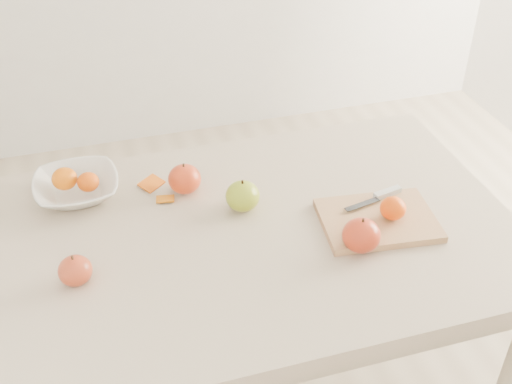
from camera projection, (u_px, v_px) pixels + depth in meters
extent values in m
cube|color=#C2AC93|center=(262.00, 234.00, 1.52)|extent=(1.20, 0.80, 0.04)
cylinder|color=#BCAA8E|center=(52.00, 295.00, 1.88)|extent=(0.06, 0.06, 0.71)
cylinder|color=#BCAA8E|center=(386.00, 228.00, 2.13)|extent=(0.06, 0.06, 0.71)
cube|color=tan|center=(378.00, 220.00, 1.52)|extent=(0.29, 0.23, 0.02)
ellipsoid|color=#D34007|center=(393.00, 208.00, 1.50)|extent=(0.06, 0.06, 0.05)
imported|color=white|center=(77.00, 188.00, 1.60)|extent=(0.21, 0.21, 0.05)
ellipsoid|color=orange|center=(64.00, 179.00, 1.59)|extent=(0.06, 0.06, 0.06)
ellipsoid|color=#E95408|center=(88.00, 182.00, 1.58)|extent=(0.05, 0.05, 0.05)
cube|color=#C7540E|center=(152.00, 185.00, 1.65)|extent=(0.07, 0.07, 0.01)
cube|color=orange|center=(165.00, 200.00, 1.60)|extent=(0.05, 0.04, 0.01)
cube|color=silver|center=(388.00, 193.00, 1.58)|extent=(0.08, 0.03, 0.01)
cube|color=#36393E|center=(362.00, 204.00, 1.54)|extent=(0.10, 0.03, 0.00)
ellipsoid|color=olive|center=(243.00, 196.00, 1.55)|extent=(0.08, 0.08, 0.08)
ellipsoid|color=maroon|center=(75.00, 271.00, 1.35)|extent=(0.07, 0.07, 0.06)
ellipsoid|color=maroon|center=(185.00, 179.00, 1.61)|extent=(0.08, 0.08, 0.08)
ellipsoid|color=#890903|center=(361.00, 235.00, 1.43)|extent=(0.09, 0.09, 0.08)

